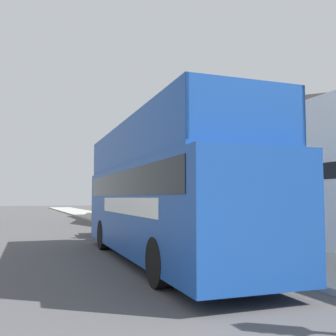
{
  "coord_description": "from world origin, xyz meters",
  "views": [
    {
      "loc": [
        -0.09,
        -2.72,
        1.92
      ],
      "look_at": [
        4.56,
        9.18,
        2.88
      ],
      "focal_mm": 42.0,
      "sensor_mm": 36.0,
      "label": 1
    }
  ],
  "objects": [
    {
      "name": "tour_bus",
      "position": [
        4.05,
        8.55,
        1.84
      ],
      "size": [
        2.87,
        11.05,
        4.11
      ],
      "rotation": [
        0.0,
        0.0,
        -0.03
      ],
      "color": "#19479E",
      "rests_on": "ground_plane"
    },
    {
      "name": "sidewalk",
      "position": [
        7.63,
        18.0,
        0.07
      ],
      "size": [
        3.75,
        108.0,
        0.14
      ],
      "color": "#ADAAA3",
      "rests_on": "ground_plane"
    },
    {
      "name": "parked_car_ahead_of_bus",
      "position": [
        4.67,
        16.2,
        0.7
      ],
      "size": [
        1.85,
        4.26,
        1.49
      ],
      "rotation": [
        0.0,
        0.0,
        -0.04
      ],
      "color": "navy",
      "rests_on": "ground_plane"
    },
    {
      "name": "lamp_post_second",
      "position": [
        6.27,
        13.85,
        3.37
      ],
      "size": [
        0.35,
        0.35,
        4.68
      ],
      "color": "black",
      "rests_on": "sidewalk"
    },
    {
      "name": "brick_terrace_rear",
      "position": [
        12.5,
        23.66,
        4.41
      ],
      "size": [
        6.0,
        24.8,
        8.82
      ],
      "color": "#935642",
      "rests_on": "ground_plane"
    },
    {
      "name": "lamp_post_nearest",
      "position": [
        6.42,
        5.59,
        3.15
      ],
      "size": [
        0.35,
        0.35,
        4.33
      ],
      "color": "black",
      "rests_on": "sidewalk"
    },
    {
      "name": "ground_plane",
      "position": [
        0.0,
        21.0,
        0.0
      ],
      "size": [
        144.0,
        144.0,
        0.0
      ],
      "primitive_type": "plane",
      "color": "#4C4C4F"
    }
  ]
}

